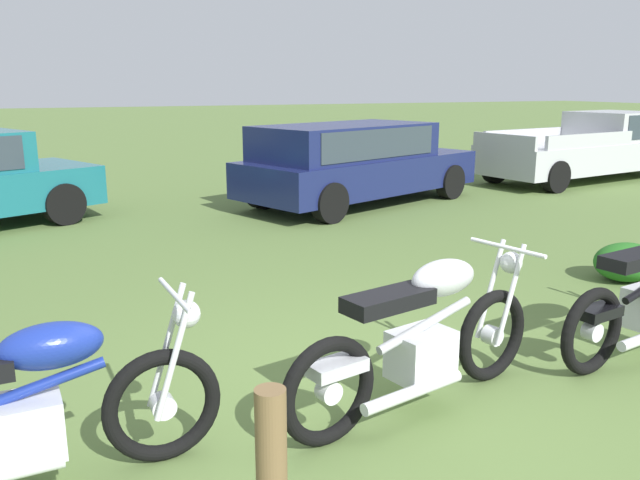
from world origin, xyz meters
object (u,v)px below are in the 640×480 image
Objects in this scene: motorcycle_blue at (21,411)px; shrub_low at (626,262)px; motorcycle_silver at (422,338)px; pickup_truck_silver at (595,146)px; car_navy at (353,158)px.

motorcycle_blue is 6.23m from shrub_low.
shrub_low is at bearing 11.51° from motorcycle_blue.
motorcycle_silver is (2.40, -0.03, 0.02)m from motorcycle_blue.
motorcycle_silver is 0.38× the size of pickup_truck_silver.
pickup_truck_silver is at bearing 46.20° from shrub_low.
pickup_truck_silver is (11.78, 7.51, 0.27)m from motorcycle_blue.
car_navy is at bearing 49.28° from motorcycle_blue.
motorcycle_blue is at bearing -155.93° from pickup_truck_silver.
car_navy is 6.44m from pickup_truck_silver.
pickup_truck_silver reaches higher than shrub_low.
shrub_low is (0.66, -5.34, -0.63)m from car_navy.
motorcycle_blue and motorcycle_silver have the same top height.
pickup_truck_silver reaches higher than car_navy.
motorcycle_blue is 8.72m from car_navy.
shrub_low is at bearing 10.76° from motorcycle_silver.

